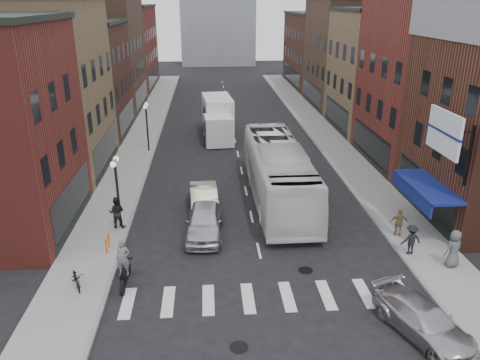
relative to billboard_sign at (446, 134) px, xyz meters
name	(u,v)px	position (x,y,z in m)	size (l,w,h in m)	color
ground	(261,261)	(-8.59, -0.50, -6.13)	(160.00, 160.00, 0.00)	black
sidewalk_left	(142,138)	(-17.09, 21.50, -6.06)	(3.00, 74.00, 0.15)	gray
sidewalk_right	(325,135)	(-0.09, 21.50, -6.06)	(3.00, 74.00, 0.15)	gray
curb_left	(158,139)	(-15.59, 21.50, -6.13)	(0.20, 74.00, 0.16)	gray
curb_right	(309,136)	(-1.59, 21.50, -6.13)	(0.20, 74.00, 0.16)	gray
crosswalk_stripes	(269,297)	(-8.59, -3.50, -6.13)	(12.00, 2.20, 0.01)	silver
bldg_left_mid_a	(27,88)	(-23.58, 13.50, 0.02)	(10.30, 10.20, 12.30)	#937951
bldg_left_mid_b	(68,80)	(-23.58, 23.50, -0.98)	(10.30, 10.20, 10.30)	#482419
bldg_left_far_a	(93,50)	(-23.58, 34.50, 0.52)	(10.30, 12.20, 13.30)	brown
bldg_left_far_b	(116,48)	(-23.58, 48.50, -0.48)	(10.30, 16.20, 11.30)	maroon
bldg_right_mid_a	(444,69)	(6.41, 13.50, 1.02)	(10.30, 10.20, 14.30)	maroon
bldg_right_mid_b	(391,71)	(6.41, 23.50, -0.48)	(10.30, 10.20, 11.30)	#937951
bldg_right_far_a	(356,53)	(6.41, 34.50, 0.02)	(10.30, 12.20, 12.30)	brown
bldg_right_far_b	(326,50)	(6.41, 48.50, -0.98)	(10.30, 16.20, 10.30)	#482419
awning_blue	(423,187)	(0.34, 2.00, -3.50)	(1.80, 5.00, 0.78)	navy
billboard_sign	(446,134)	(0.00, 0.00, 0.00)	(1.52, 3.00, 3.70)	black
streetlamp_near	(116,180)	(-15.99, 3.50, -3.22)	(0.32, 1.22, 4.11)	black
streetlamp_far	(147,118)	(-15.99, 17.50, -3.22)	(0.32, 1.22, 4.11)	black
bike_rack	(107,243)	(-16.19, 0.80, -5.58)	(0.08, 0.68, 0.80)	#D8590C
box_truck	(218,118)	(-10.08, 21.80, -4.39)	(2.93, 8.30, 3.54)	white
motorcycle_rider	(124,264)	(-14.87, -2.10, -5.08)	(0.62, 2.21, 2.25)	black
transit_bus	(278,172)	(-6.71, 6.98, -4.29)	(3.09, 13.21, 3.68)	silver
sedan_left_near	(204,221)	(-11.33, 2.50, -5.31)	(1.95, 4.84, 1.65)	silver
sedan_left_far	(204,200)	(-11.36, 5.50, -5.38)	(1.60, 4.60, 1.51)	#BDAF9A
curb_car	(423,320)	(-3.08, -6.27, -5.49)	(1.81, 4.45, 1.29)	#B8B8BD
parked_bicycle	(76,279)	(-16.92, -2.32, -5.57)	(0.54, 1.55, 0.82)	black
ped_left_solo	(117,212)	(-16.13, 3.41, -5.08)	(0.87, 0.50, 1.80)	black
ped_right_a	(411,239)	(-1.19, -0.56, -5.20)	(1.02, 0.50, 1.57)	black
ped_right_b	(399,223)	(-1.04, 1.31, -5.20)	(0.92, 0.46, 1.56)	#93774B
ped_right_c	(454,249)	(0.32, -1.82, -5.06)	(0.90, 0.59, 1.85)	#4F5256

